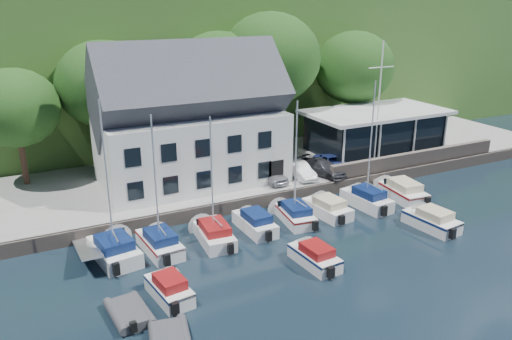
% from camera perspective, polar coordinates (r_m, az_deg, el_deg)
% --- Properties ---
extents(ground, '(180.00, 180.00, 0.00)m').
position_cam_1_polar(ground, '(31.41, 15.90, -10.13)').
color(ground, black).
rests_on(ground, ground).
extents(quay, '(60.00, 13.00, 1.00)m').
position_cam_1_polar(quay, '(44.40, 0.87, 0.06)').
color(quay, gray).
rests_on(quay, ground).
extents(quay_face, '(60.00, 0.30, 1.00)m').
position_cam_1_polar(quay_face, '(39.10, 5.25, -2.71)').
color(quay_face, '#6B5E55').
rests_on(quay_face, ground).
extents(hillside, '(160.00, 75.00, 16.00)m').
position_cam_1_polar(hillside, '(84.33, -13.52, 13.78)').
color(hillside, '#365B22').
rests_on(hillside, ground).
extents(harbor_building, '(14.40, 8.20, 8.70)m').
position_cam_1_polar(harbor_building, '(39.50, -7.51, 4.83)').
color(harbor_building, silver).
rests_on(harbor_building, quay).
extents(club_pavilion, '(13.20, 7.20, 4.10)m').
position_cam_1_polar(club_pavilion, '(48.38, 13.42, 4.28)').
color(club_pavilion, black).
rests_on(club_pavilion, quay).
extents(seawall, '(18.00, 0.50, 1.20)m').
position_cam_1_polar(seawall, '(46.15, 17.84, 1.30)').
color(seawall, '#6B5E55').
rests_on(seawall, quay).
extents(gangway, '(1.20, 6.00, 1.40)m').
position_cam_1_polar(gangway, '(32.54, -18.73, -9.36)').
color(gangway, silver).
rests_on(gangway, ground).
extents(car_silver, '(2.00, 4.00, 1.31)m').
position_cam_1_polar(car_silver, '(39.89, 1.50, -0.42)').
color(car_silver, '#B6B5BB').
rests_on(car_silver, quay).
extents(car_white, '(1.51, 3.85, 1.25)m').
position_cam_1_polar(car_white, '(40.95, 5.01, -0.01)').
color(car_white, silver).
rests_on(car_white, quay).
extents(car_dgrey, '(3.16, 4.74, 1.28)m').
position_cam_1_polar(car_dgrey, '(41.75, 7.60, 0.29)').
color(car_dgrey, '#2D2D32').
rests_on(car_dgrey, quay).
extents(car_blue, '(1.85, 3.80, 1.25)m').
position_cam_1_polar(car_blue, '(43.29, 8.71, 0.90)').
color(car_blue, navy).
rests_on(car_blue, quay).
extents(flagpole, '(2.57, 0.20, 10.71)m').
position_cam_1_polar(flagpole, '(43.66, 13.82, 7.15)').
color(flagpole, silver).
rests_on(flagpole, quay).
extents(tree_0, '(6.66, 6.66, 9.10)m').
position_cam_1_polar(tree_0, '(42.41, -25.53, 4.38)').
color(tree_0, '#173710').
rests_on(tree_0, quay).
extents(tree_1, '(7.91, 7.91, 10.81)m').
position_cam_1_polar(tree_1, '(43.87, -16.71, 7.02)').
color(tree_1, '#173710').
rests_on(tree_1, quay).
extents(tree_2, '(8.24, 8.24, 11.25)m').
position_cam_1_polar(tree_2, '(46.45, -4.13, 8.68)').
color(tree_2, '#173710').
rests_on(tree_2, quay).
extents(tree_3, '(9.42, 9.42, 12.88)m').
position_cam_1_polar(tree_3, '(47.92, 1.62, 10.02)').
color(tree_3, '#173710').
rests_on(tree_3, quay).
extents(tree_4, '(8.03, 8.03, 10.97)m').
position_cam_1_polar(tree_4, '(52.42, 11.02, 9.40)').
color(tree_4, '#173710').
rests_on(tree_4, quay).
extents(boat_r1_0, '(3.19, 6.26, 9.46)m').
position_cam_1_polar(boat_r1_0, '(29.85, -16.60, -1.76)').
color(boat_r1_0, silver).
rests_on(boat_r1_0, ground).
extents(boat_r1_1, '(2.45, 5.93, 8.97)m').
position_cam_1_polar(boat_r1_1, '(30.18, -11.41, -1.59)').
color(boat_r1_1, silver).
rests_on(boat_r1_1, ground).
extents(boat_r1_2, '(2.47, 6.30, 8.37)m').
position_cam_1_polar(boat_r1_2, '(31.16, -5.07, -1.21)').
color(boat_r1_2, silver).
rests_on(boat_r1_2, ground).
extents(boat_r1_3, '(1.95, 5.66, 1.43)m').
position_cam_1_polar(boat_r1_3, '(33.82, -0.14, -5.81)').
color(boat_r1_3, silver).
rests_on(boat_r1_3, ground).
extents(boat_r1_4, '(2.65, 6.16, 8.21)m').
position_cam_1_polar(boat_r1_4, '(34.11, 4.56, 0.47)').
color(boat_r1_4, silver).
rests_on(boat_r1_4, ground).
extents(boat_r1_5, '(2.57, 5.73, 1.39)m').
position_cam_1_polar(boat_r1_5, '(36.52, 8.16, -4.11)').
color(boat_r1_5, silver).
rests_on(boat_r1_5, ground).
extents(boat_r1_6, '(2.50, 6.18, 9.54)m').
position_cam_1_polar(boat_r1_6, '(37.17, 12.96, 2.68)').
color(boat_r1_6, silver).
rests_on(boat_r1_6, ground).
extents(boat_r1_7, '(2.78, 6.78, 1.50)m').
position_cam_1_polar(boat_r1_7, '(40.80, 16.33, -2.11)').
color(boat_r1_7, silver).
rests_on(boat_r1_7, ground).
extents(boat_r2_0, '(2.24, 4.85, 1.40)m').
position_cam_1_polar(boat_r2_0, '(27.06, -9.91, -12.99)').
color(boat_r2_0, silver).
rests_on(boat_r2_0, ground).
extents(boat_r2_2, '(2.10, 5.11, 1.35)m').
position_cam_1_polar(boat_r2_2, '(29.92, 6.72, -9.54)').
color(boat_r2_2, silver).
rests_on(boat_r2_2, ground).
extents(boat_r2_4, '(2.59, 5.66, 1.44)m').
position_cam_1_polar(boat_r2_4, '(36.19, 19.45, -5.23)').
color(boat_r2_4, silver).
rests_on(boat_r2_4, ground).
extents(dinghy_0, '(2.15, 3.28, 0.73)m').
position_cam_1_polar(dinghy_0, '(26.18, -14.28, -15.40)').
color(dinghy_0, '#36373B').
rests_on(dinghy_0, ground).
extents(dinghy_1, '(2.51, 3.52, 0.75)m').
position_cam_1_polar(dinghy_1, '(23.99, -9.77, -18.59)').
color(dinghy_1, '#36373B').
rests_on(dinghy_1, ground).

